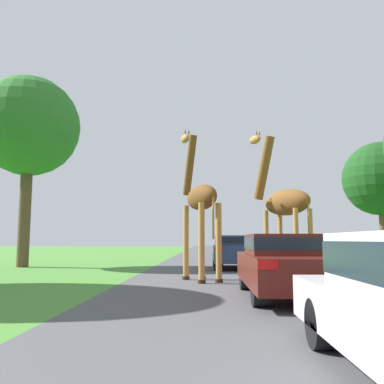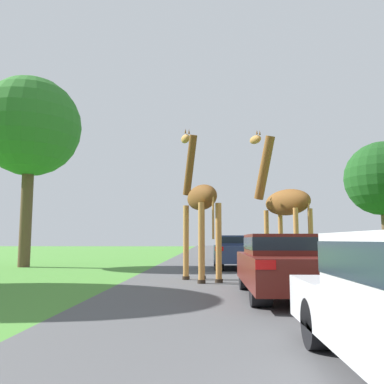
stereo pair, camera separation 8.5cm
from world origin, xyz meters
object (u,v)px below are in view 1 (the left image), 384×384
at_px(tree_centre_back, 29,127).
at_px(tree_mid_field, 380,179).
at_px(car_queue_left, 234,250).
at_px(giraffe_near_road, 200,203).
at_px(giraffe_companion, 283,201).
at_px(car_far_ahead, 288,263).
at_px(car_queue_right, 237,249).

xyz_separation_m(tree_centre_back, tree_mid_field, (20.48, 9.37, -1.20)).
height_order(car_queue_left, tree_centre_back, tree_centre_back).
distance_m(giraffe_near_road, giraffe_companion, 2.74).
bearing_deg(car_queue_left, car_far_ahead, -86.49).
relative_size(giraffe_companion, tree_mid_field, 0.64).
height_order(car_queue_right, car_far_ahead, car_far_ahead).
relative_size(car_queue_right, car_far_ahead, 0.89).
bearing_deg(car_far_ahead, tree_mid_field, 61.63).
bearing_deg(giraffe_companion, tree_mid_field, 23.90).
relative_size(car_queue_right, tree_mid_field, 0.50).
height_order(giraffe_near_road, tree_mid_field, tree_mid_field).
relative_size(car_queue_left, tree_centre_back, 0.48).
bearing_deg(giraffe_near_road, tree_mid_field, 26.99).
xyz_separation_m(giraffe_near_road, car_far_ahead, (2.00, -3.52, -1.65)).
bearing_deg(car_far_ahead, tree_centre_back, 137.20).
xyz_separation_m(giraffe_near_road, tree_mid_field, (12.20, 15.37, 3.02)).
bearing_deg(car_queue_left, giraffe_companion, -76.18).
distance_m(car_queue_right, car_queue_left, 7.49).
bearing_deg(car_far_ahead, giraffe_near_road, 119.57).
height_order(car_queue_right, car_queue_left, car_queue_left).
bearing_deg(car_far_ahead, giraffe_companion, 80.43).
bearing_deg(tree_centre_back, tree_mid_field, 24.60).
relative_size(giraffe_companion, car_queue_left, 1.17).
xyz_separation_m(car_queue_left, car_far_ahead, (0.56, -9.11, -0.04)).
distance_m(giraffe_near_road, car_queue_right, 13.32).
height_order(car_queue_left, car_far_ahead, car_queue_left).
xyz_separation_m(car_queue_left, tree_mid_field, (10.76, 9.78, 4.64)).
xyz_separation_m(car_far_ahead, tree_mid_field, (10.20, 18.89, 4.68)).
distance_m(giraffe_companion, tree_centre_back, 12.92).
distance_m(car_far_ahead, tree_centre_back, 15.19).
distance_m(car_queue_right, car_far_ahead, 16.56).
bearing_deg(giraffe_near_road, car_queue_right, 56.25).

